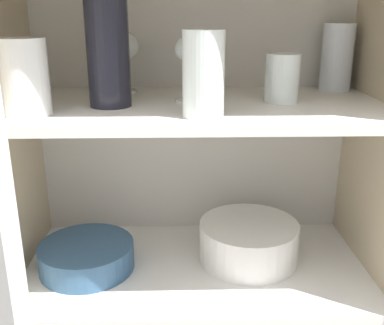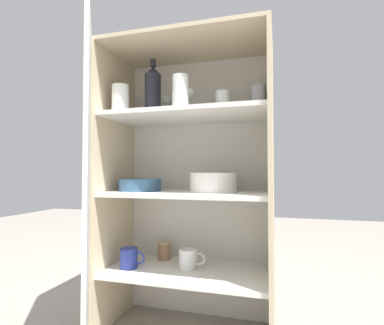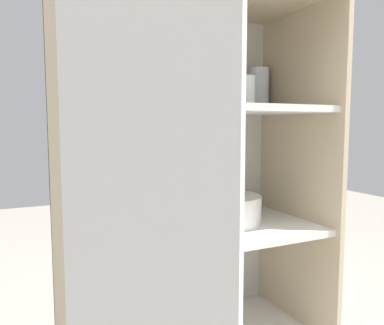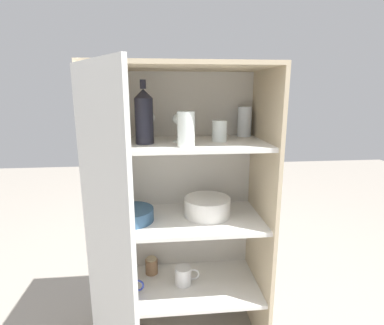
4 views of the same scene
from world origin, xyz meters
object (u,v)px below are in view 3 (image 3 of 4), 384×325
wine_bottle (144,59)px  mixing_bowl_large (117,228)px  plate_stack_white (226,209)px  storage_jar (134,323)px

wine_bottle → mixing_bowl_large: 0.47m
plate_stack_white → mixing_bowl_large: plate_stack_white is taller
plate_stack_white → storage_jar: size_ratio=2.52×
wine_bottle → mixing_bowl_large: (-0.08, 0.02, -0.46)m
mixing_bowl_large → plate_stack_white: bearing=4.7°
plate_stack_white → storage_jar: 0.47m
mixing_bowl_large → storage_jar: size_ratio=2.33×
plate_stack_white → mixing_bowl_large: 0.37m
wine_bottle → mixing_bowl_large: wine_bottle is taller
plate_stack_white → wine_bottle: bearing=-169.3°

